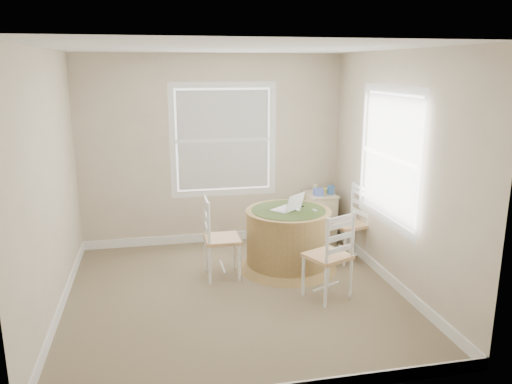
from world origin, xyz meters
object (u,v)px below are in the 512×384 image
object	(u,v)px
round_table	(288,236)
laptop	(288,207)
chair_left	(222,239)
chair_right	(349,224)
corner_chest	(319,217)
chair_near	(328,256)

from	to	relation	value
round_table	laptop	size ratio (longest dim) A/B	2.84
chair_left	chair_right	distance (m)	1.68
round_table	chair_left	bearing A→B (deg)	-178.98
chair_left	corner_chest	size ratio (longest dim) A/B	1.37
chair_near	laptop	world-z (taller)	laptop
laptop	corner_chest	bearing A→B (deg)	-167.81
corner_chest	chair_near	bearing A→B (deg)	-105.74
chair_near	corner_chest	distance (m)	1.83
round_table	chair_right	size ratio (longest dim) A/B	1.28
laptop	round_table	bearing A→B (deg)	85.75
chair_right	laptop	size ratio (longest dim) A/B	2.21
chair_left	laptop	size ratio (longest dim) A/B	2.21
chair_right	laptop	world-z (taller)	laptop
chair_left	laptop	distance (m)	0.88
chair_right	chair_near	bearing A→B (deg)	-45.38
chair_left	chair_near	distance (m)	1.28
round_table	chair_right	bearing A→B (deg)	2.13
round_table	corner_chest	distance (m)	1.13
round_table	chair_right	distance (m)	0.85
round_table	chair_right	xyz separation A→B (m)	(0.84, 0.13, 0.07)
chair_near	laptop	xyz separation A→B (m)	(-0.20, 0.88, 0.30)
chair_near	corner_chest	xyz separation A→B (m)	(0.51, 1.75, -0.13)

